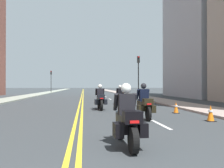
{
  "coord_description": "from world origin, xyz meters",
  "views": [
    {
      "loc": [
        0.22,
        -1.13,
        1.49
      ],
      "look_at": [
        1.77,
        12.1,
        1.6
      ],
      "focal_mm": 38.7,
      "sensor_mm": 36.0,
      "label": 1
    }
  ],
  "objects_px": {
    "motorcycle_1": "(144,104)",
    "traffic_cone_1": "(211,113)",
    "motorcycle_0": "(127,121)",
    "traffic_light_near": "(138,69)",
    "motorcycle_3": "(120,96)",
    "traffic_light_far": "(51,78)",
    "traffic_cone_0": "(176,107)",
    "motorcycle_2": "(100,99)"
  },
  "relations": [
    {
      "from": "motorcycle_0",
      "to": "traffic_cone_1",
      "type": "xyz_separation_m",
      "value": [
        4.26,
        3.78,
        -0.29
      ]
    },
    {
      "from": "traffic_cone_1",
      "to": "traffic_light_far",
      "type": "xyz_separation_m",
      "value": [
        -12.28,
        43.23,
        2.94
      ]
    },
    {
      "from": "motorcycle_2",
      "to": "motorcycle_1",
      "type": "bearing_deg",
      "value": -72.43
    },
    {
      "from": "motorcycle_0",
      "to": "traffic_cone_1",
      "type": "bearing_deg",
      "value": 39.45
    },
    {
      "from": "motorcycle_1",
      "to": "traffic_light_near",
      "type": "height_order",
      "value": "traffic_light_near"
    },
    {
      "from": "motorcycle_2",
      "to": "traffic_cone_1",
      "type": "bearing_deg",
      "value": -54.64
    },
    {
      "from": "motorcycle_1",
      "to": "traffic_cone_1",
      "type": "relative_size",
      "value": 3.04
    },
    {
      "from": "traffic_cone_0",
      "to": "traffic_light_far",
      "type": "height_order",
      "value": "traffic_light_far"
    },
    {
      "from": "motorcycle_2",
      "to": "traffic_cone_0",
      "type": "bearing_deg",
      "value": -33.94
    },
    {
      "from": "motorcycle_0",
      "to": "traffic_cone_0",
      "type": "distance_m",
      "value": 7.94
    },
    {
      "from": "motorcycle_0",
      "to": "motorcycle_2",
      "type": "xyz_separation_m",
      "value": [
        -0.02,
        9.33,
        0.02
      ]
    },
    {
      "from": "motorcycle_0",
      "to": "motorcycle_1",
      "type": "bearing_deg",
      "value": 68.76
    },
    {
      "from": "traffic_light_far",
      "to": "motorcycle_3",
      "type": "bearing_deg",
      "value": -73.53
    },
    {
      "from": "motorcycle_0",
      "to": "traffic_cone_0",
      "type": "relative_size",
      "value": 3.39
    },
    {
      "from": "motorcycle_1",
      "to": "traffic_light_far",
      "type": "xyz_separation_m",
      "value": [
        -9.66,
        42.28,
        2.61
      ]
    },
    {
      "from": "motorcycle_3",
      "to": "traffic_light_near",
      "type": "distance_m",
      "value": 10.2
    },
    {
      "from": "motorcycle_3",
      "to": "traffic_light_far",
      "type": "bearing_deg",
      "value": 107.67
    },
    {
      "from": "traffic_cone_0",
      "to": "traffic_light_far",
      "type": "relative_size",
      "value": 0.13
    },
    {
      "from": "motorcycle_3",
      "to": "traffic_light_near",
      "type": "xyz_separation_m",
      "value": [
        3.6,
        9.1,
        2.85
      ]
    },
    {
      "from": "traffic_light_far",
      "to": "traffic_light_near",
      "type": "bearing_deg",
      "value": -61.04
    },
    {
      "from": "motorcycle_3",
      "to": "motorcycle_2",
      "type": "bearing_deg",
      "value": -113.37
    },
    {
      "from": "motorcycle_3",
      "to": "traffic_cone_0",
      "type": "relative_size",
      "value": 3.32
    },
    {
      "from": "traffic_cone_0",
      "to": "traffic_light_near",
      "type": "bearing_deg",
      "value": 84.49
    },
    {
      "from": "motorcycle_1",
      "to": "motorcycle_2",
      "type": "bearing_deg",
      "value": 107.92
    },
    {
      "from": "motorcycle_0",
      "to": "traffic_light_near",
      "type": "xyz_separation_m",
      "value": [
        5.48,
        22.6,
        2.86
      ]
    },
    {
      "from": "motorcycle_1",
      "to": "traffic_cone_1",
      "type": "height_order",
      "value": "motorcycle_1"
    },
    {
      "from": "motorcycle_1",
      "to": "motorcycle_2",
      "type": "distance_m",
      "value": 4.9
    },
    {
      "from": "motorcycle_1",
      "to": "motorcycle_3",
      "type": "xyz_separation_m",
      "value": [
        0.24,
        8.77,
        -0.03
      ]
    },
    {
      "from": "traffic_cone_0",
      "to": "traffic_light_near",
      "type": "height_order",
      "value": "traffic_light_near"
    },
    {
      "from": "traffic_cone_0",
      "to": "motorcycle_1",
      "type": "bearing_deg",
      "value": -137.3
    },
    {
      "from": "motorcycle_1",
      "to": "traffic_light_far",
      "type": "distance_m",
      "value": 43.45
    },
    {
      "from": "motorcycle_0",
      "to": "traffic_light_near",
      "type": "distance_m",
      "value": 23.43
    },
    {
      "from": "traffic_cone_1",
      "to": "traffic_light_near",
      "type": "xyz_separation_m",
      "value": [
        1.22,
        18.82,
        3.15
      ]
    },
    {
      "from": "motorcycle_0",
      "to": "traffic_light_far",
      "type": "distance_m",
      "value": 47.76
    },
    {
      "from": "motorcycle_2",
      "to": "traffic_light_far",
      "type": "relative_size",
      "value": 0.48
    },
    {
      "from": "traffic_cone_0",
      "to": "motorcycle_2",
      "type": "bearing_deg",
      "value": 148.29
    },
    {
      "from": "traffic_cone_0",
      "to": "traffic_light_far",
      "type": "bearing_deg",
      "value": 106.63
    },
    {
      "from": "motorcycle_2",
      "to": "motorcycle_3",
      "type": "height_order",
      "value": "motorcycle_2"
    },
    {
      "from": "motorcycle_0",
      "to": "motorcycle_3",
      "type": "bearing_deg",
      "value": 79.95
    },
    {
      "from": "traffic_cone_1",
      "to": "motorcycle_3",
      "type": "bearing_deg",
      "value": 103.75
    },
    {
      "from": "motorcycle_3",
      "to": "traffic_light_near",
      "type": "height_order",
      "value": "traffic_light_near"
    },
    {
      "from": "motorcycle_2",
      "to": "traffic_light_near",
      "type": "bearing_deg",
      "value": 65.22
    }
  ]
}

